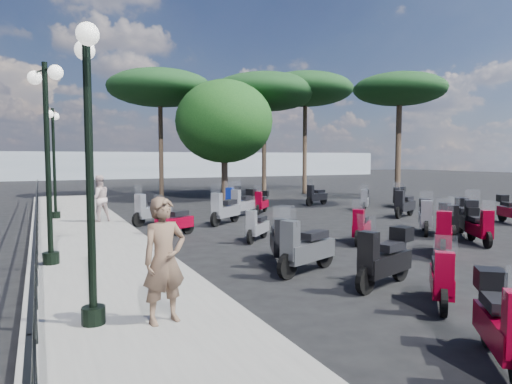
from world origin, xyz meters
name	(u,v)px	position (x,y,z in m)	size (l,w,h in m)	color
ground	(338,241)	(0.00, 0.00, 0.00)	(120.00, 120.00, 0.00)	black
sidewalk	(88,239)	(-6.50, 3.00, 0.07)	(3.00, 30.00, 0.15)	slate
railing	(37,213)	(-7.80, 2.80, 0.90)	(0.04, 26.04, 1.10)	black
lamp_post_0	(89,156)	(-7.11, -4.32, 2.41)	(0.32, 1.17, 3.96)	black
lamp_post_1	(47,150)	(-7.54, -0.28, 2.53)	(0.67, 1.15, 4.18)	black
lamp_post_2	(54,156)	(-7.20, 7.60, 2.44)	(0.49, 1.16, 4.02)	black
woman	(164,260)	(-6.22, -4.67, 1.00)	(0.62, 0.41, 1.71)	brown
pedestrian_far	(99,199)	(-5.86, 5.96, 0.96)	(0.79, 0.61, 1.62)	#BFA6A3
scooter_0	(442,280)	(-1.94, -5.48, 0.43)	(1.15, 1.18, 1.23)	black
scooter_1	(306,249)	(-2.82, -2.77, 0.51)	(1.74, 0.92, 1.46)	black
scooter_2	(280,242)	(-2.85, -1.70, 0.47)	(0.87, 1.61, 1.36)	black
scooter_3	(173,222)	(-4.14, 2.64, 0.46)	(1.50, 0.93, 1.32)	black
scooter_4	(225,210)	(-1.78, 4.36, 0.51)	(1.54, 1.23, 1.48)	black
scooter_5	(152,211)	(-4.14, 5.41, 0.50)	(1.64, 1.01, 1.43)	black
scooter_6	(503,325)	(-3.01, -7.33, 0.50)	(1.16, 1.39, 1.32)	black
scooter_7	(385,259)	(-2.02, -4.23, 0.53)	(1.69, 0.84, 1.40)	black
scooter_8	(361,228)	(0.33, -0.60, 0.44)	(1.25, 1.15, 1.27)	black
scooter_9	(257,227)	(-2.16, 0.92, 0.41)	(1.13, 1.09, 1.18)	black
scooter_10	(244,203)	(-0.26, 6.14, 0.54)	(1.55, 1.19, 1.42)	black
scooter_11	(238,196)	(1.01, 9.73, 0.49)	(0.85, 1.56, 1.31)	black
scooter_13	(444,235)	(1.13, -2.74, 0.51)	(1.45, 1.29, 1.46)	black
scooter_14	(425,217)	(3.18, -0.16, 0.52)	(1.32, 1.39, 1.39)	black
scooter_15	(448,221)	(3.34, -0.91, 0.49)	(1.11, 1.39, 1.29)	black
scooter_16	(262,202)	(0.85, 6.73, 0.46)	(1.14, 1.26, 1.23)	black
scooter_17	(234,200)	(0.17, 8.19, 0.47)	(1.28, 1.28, 1.36)	black
scooter_20	(479,227)	(3.19, -2.09, 0.48)	(0.98, 1.43, 1.27)	black
scooter_21	(466,218)	(3.92, -1.05, 0.56)	(1.30, 1.56, 1.48)	black
scooter_22	(404,205)	(5.43, 3.12, 0.49)	(1.63, 0.95, 1.40)	black
scooter_23	(316,196)	(4.73, 8.46, 0.46)	(1.59, 0.79, 1.32)	black
scooter_27	(511,210)	(7.61, 0.09, 0.50)	(0.89, 1.55, 1.32)	black
scooter_28	(365,200)	(5.52, 5.69, 0.46)	(1.14, 1.25, 1.23)	black
scooter_29	(399,197)	(7.93, 6.10, 0.47)	(1.37, 1.01, 1.25)	black
broadleaf_tree	(224,122)	(1.71, 13.20, 4.37)	(5.43, 5.43, 6.69)	#38281E
pine_0	(264,92)	(5.26, 15.36, 6.47)	(6.74, 6.74, 7.67)	#38281E
pine_1	(305,90)	(8.11, 15.08, 6.79)	(6.23, 6.23, 7.90)	#38281E
pine_2	(160,88)	(-0.79, 17.63, 6.64)	(6.48, 6.48, 7.79)	#38281E
pine_3	(400,90)	(8.58, 6.95, 5.72)	(4.58, 4.58, 6.56)	#38281E
distant_hills	(111,165)	(0.00, 45.00, 1.50)	(70.00, 8.00, 3.00)	gray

